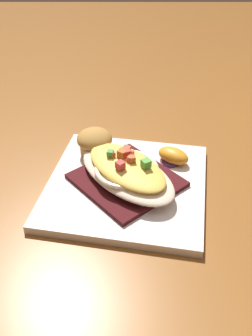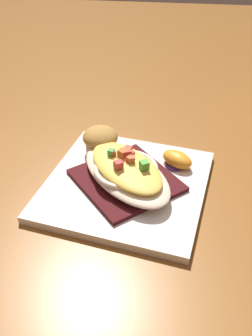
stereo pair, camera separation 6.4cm
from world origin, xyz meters
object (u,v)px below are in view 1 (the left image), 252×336
at_px(square_plate, 126,185).
at_px(orange_garnish, 173,156).
at_px(gratin_dish, 126,170).
at_px(muffin, 94,142).

distance_m(square_plate, orange_garnish, 0.11).
relative_size(gratin_dish, orange_garnish, 3.23).
distance_m(square_plate, gratin_dish, 0.03).
bearing_deg(muffin, orange_garnish, -100.13).
bearing_deg(gratin_dish, orange_garnish, -54.97).
height_order(square_plate, orange_garnish, orange_garnish).
bearing_deg(gratin_dish, muffin, 34.82).
bearing_deg(gratin_dish, square_plate, 159.79).
distance_m(gratin_dish, orange_garnish, 0.11).
distance_m(muffin, orange_garnish, 0.15).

